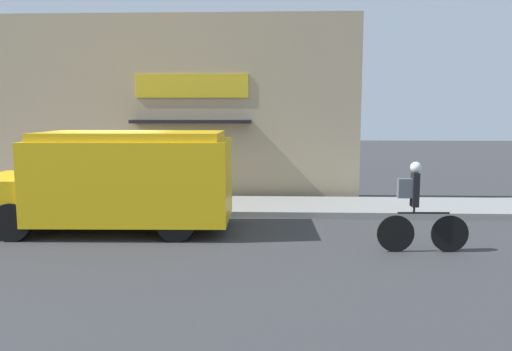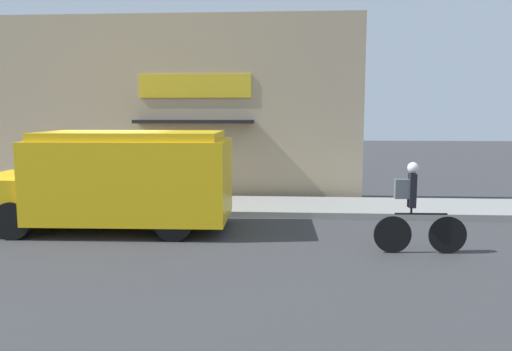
{
  "view_description": "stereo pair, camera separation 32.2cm",
  "coord_description": "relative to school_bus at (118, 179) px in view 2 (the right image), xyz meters",
  "views": [
    {
      "loc": [
        3.98,
        -12.17,
        2.62
      ],
      "look_at": [
        3.5,
        -0.2,
        1.1
      ],
      "focal_mm": 35.0,
      "sensor_mm": 36.0,
      "label": 1
    },
    {
      "loc": [
        4.3,
        -12.15,
        2.62
      ],
      "look_at": [
        3.5,
        -0.2,
        1.1
      ],
      "focal_mm": 35.0,
      "sensor_mm": 36.0,
      "label": 2
    }
  ],
  "objects": [
    {
      "name": "ground_plane",
      "position": [
        -0.52,
        1.43,
        -1.14
      ],
      "size": [
        70.0,
        70.0,
        0.0
      ],
      "primitive_type": "plane",
      "color": "#38383A"
    },
    {
      "name": "trash_bin",
      "position": [
        -0.61,
        2.53,
        -0.6
      ],
      "size": [
        0.48,
        0.48,
        0.76
      ],
      "color": "#38383D",
      "rests_on": "sidewalk"
    },
    {
      "name": "cyclist",
      "position": [
        6.12,
        -1.46,
        -0.34
      ],
      "size": [
        1.72,
        0.21,
        1.71
      ],
      "rotation": [
        0.0,
        0.0,
        0.03
      ],
      "color": "black",
      "rests_on": "ground_plane"
    },
    {
      "name": "storefront",
      "position": [
        -0.48,
        4.23,
        1.61
      ],
      "size": [
        12.97,
        0.78,
        5.51
      ],
      "color": "tan",
      "rests_on": "ground_plane"
    },
    {
      "name": "school_bus",
      "position": [
        0.0,
        0.0,
        0.0
      ],
      "size": [
        5.48,
        2.63,
        2.2
      ],
      "rotation": [
        0.0,
        0.0,
        0.03
      ],
      "color": "yellow",
      "rests_on": "ground_plane"
    },
    {
      "name": "sidewalk",
      "position": [
        -0.52,
        2.61,
        -1.06
      ],
      "size": [
        28.0,
        2.37,
        0.16
      ],
      "color": "gray",
      "rests_on": "ground_plane"
    }
  ]
}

